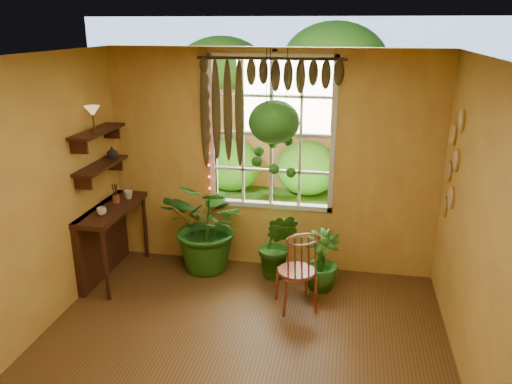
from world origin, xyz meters
TOP-DOWN VIEW (x-y plane):
  - floor at (0.00, 0.00)m, footprint 4.50×4.50m
  - ceiling at (0.00, 0.00)m, footprint 4.50×4.50m
  - wall_back at (0.00, 2.25)m, footprint 4.00×0.00m
  - wall_right at (2.00, 0.00)m, footprint 0.00×4.50m
  - window at (0.00, 2.28)m, footprint 1.52×0.10m
  - valance_vine at (-0.08, 2.16)m, footprint 1.70×0.12m
  - string_lights at (-0.76, 2.19)m, footprint 0.03×0.03m
  - wall_plates at (1.98, 1.79)m, footprint 0.04×0.32m
  - counter_ledge at (-1.91, 1.60)m, footprint 0.40×1.20m
  - shelf_lower at (-1.88, 1.60)m, footprint 0.25×0.90m
  - shelf_upper at (-1.88, 1.60)m, footprint 0.25×0.90m
  - backyard at (0.24, 6.87)m, footprint 14.00×10.00m
  - windsor_chair at (0.46, 1.28)m, footprint 0.53×0.54m
  - potted_plant_left at (-0.71, 1.96)m, footprint 1.35×1.27m
  - potted_plant_mid at (0.15, 1.91)m, footprint 0.51×0.43m
  - potted_plant_right at (0.68, 1.74)m, footprint 0.42×0.42m
  - hanging_basket at (0.07, 2.00)m, footprint 0.58×0.58m
  - cup_a at (-1.78, 1.33)m, footprint 0.13×0.13m
  - cup_b at (-1.72, 1.91)m, footprint 0.14×0.14m
  - brush_jar at (-1.80, 1.74)m, footprint 0.08×0.08m
  - shelf_vase at (-1.87, 1.89)m, footprint 0.15×0.15m
  - tiffany_lamp at (-1.86, 1.51)m, footprint 0.17×0.17m

SIDE VIEW (x-z plane):
  - floor at x=0.00m, z-range 0.00..0.00m
  - windsor_chair at x=0.46m, z-range -0.23..0.85m
  - potted_plant_right at x=0.68m, z-range 0.00..0.71m
  - potted_plant_mid at x=0.15m, z-range 0.00..0.86m
  - counter_ledge at x=-1.91m, z-range 0.10..1.00m
  - potted_plant_left at x=-0.71m, z-range 0.00..1.20m
  - cup_a at x=-1.78m, z-range 0.90..0.99m
  - cup_b at x=-1.72m, z-range 0.90..1.00m
  - brush_jar at x=-1.80m, z-range 0.87..1.17m
  - backyard at x=0.24m, z-range -4.72..7.28m
  - wall_back at x=0.00m, z-range -0.65..3.35m
  - wall_right at x=2.00m, z-range -0.90..3.60m
  - shelf_lower at x=-1.88m, z-range 1.38..1.42m
  - shelf_vase at x=-1.87m, z-range 1.42..1.56m
  - wall_plates at x=1.98m, z-range 1.00..2.10m
  - window at x=0.00m, z-range 0.77..2.63m
  - string_lights at x=-0.76m, z-range 0.98..2.52m
  - shelf_upper at x=-1.88m, z-range 1.78..1.82m
  - hanging_basket at x=0.07m, z-range 1.12..2.57m
  - tiffany_lamp at x=-1.86m, z-range 1.88..2.17m
  - valance_vine at x=-0.08m, z-range 1.73..2.83m
  - ceiling at x=0.00m, z-range 2.70..2.70m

